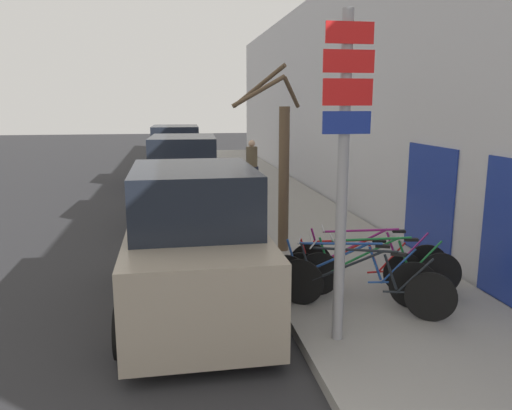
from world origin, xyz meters
TOP-DOWN VIEW (x-y plane):
  - ground_plane at (0.00, 11.20)m, footprint 80.00×80.00m
  - sidewalk_curb at (2.60, 14.00)m, footprint 3.20×32.00m
  - building_facade at (4.35, 13.93)m, footprint 0.23×32.00m
  - signpost at (1.45, 4.11)m, footprint 0.59×0.15m
  - bicycle_0 at (2.05, 4.82)m, footprint 2.18×1.20m
  - bicycle_1 at (1.97, 5.14)m, footprint 2.35×0.90m
  - bicycle_2 at (2.53, 5.38)m, footprint 2.45×0.59m
  - bicycle_3 at (2.18, 5.59)m, footprint 2.17×0.58m
  - bicycle_4 at (2.52, 5.78)m, footprint 2.46×0.65m
  - parked_car_0 at (-0.21, 5.67)m, footprint 2.09×4.32m
  - parked_car_1 at (-0.19, 11.65)m, footprint 2.19×4.74m
  - parked_car_2 at (-0.32, 17.85)m, footprint 2.18×4.82m
  - pedestrian_near at (2.12, 14.88)m, footprint 0.44×0.38m
  - street_tree at (1.59, 8.02)m, footprint 1.45×1.13m

SIDE VIEW (x-z plane):
  - ground_plane at x=0.00m, z-range 0.00..0.00m
  - sidewalk_curb at x=2.60m, z-range 0.00..0.15m
  - bicycle_3 at x=2.18m, z-range 0.09..0.95m
  - bicycle_2 at x=2.53m, z-range 0.08..1.01m
  - bicycle_0 at x=2.05m, z-range 0.08..1.02m
  - bicycle_1 at x=1.97m, z-range 0.08..1.02m
  - bicycle_4 at x=2.52m, z-range 0.08..1.04m
  - parked_car_0 at x=-0.21m, z-range -0.10..2.05m
  - parked_car_2 at x=-0.32m, z-range -0.10..2.10m
  - parked_car_1 at x=-0.19m, z-range -0.09..2.11m
  - pedestrian_near at x=2.12m, z-range 0.28..1.97m
  - street_tree at x=1.59m, z-range 0.04..3.64m
  - signpost at x=1.45m, z-range 0.33..4.21m
  - building_facade at x=4.35m, z-range -0.02..6.48m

